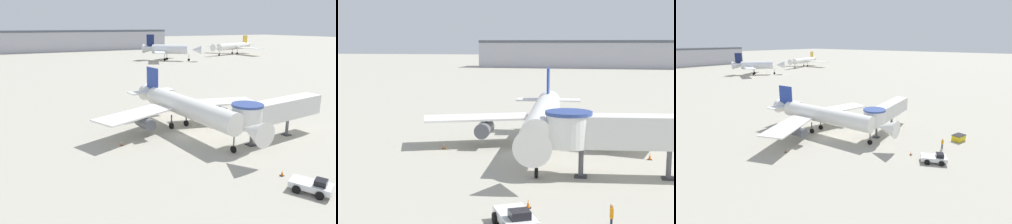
{
  "view_description": "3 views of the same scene",
  "coord_description": "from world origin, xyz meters",
  "views": [
    {
      "loc": [
        -23.33,
        -38.66,
        15.55
      ],
      "look_at": [
        -4.36,
        -2.76,
        4.78
      ],
      "focal_mm": 35.0,
      "sensor_mm": 36.0,
      "label": 1
    },
    {
      "loc": [
        7.1,
        -47.75,
        11.73
      ],
      "look_at": [
        -3.02,
        3.02,
        4.01
      ],
      "focal_mm": 50.0,
      "sensor_mm": 36.0,
      "label": 2
    },
    {
      "loc": [
        -34.93,
        -31.92,
        17.95
      ],
      "look_at": [
        4.61,
        -0.41,
        4.11
      ],
      "focal_mm": 28.0,
      "sensor_mm": 36.0,
      "label": 3
    }
  ],
  "objects": [
    {
      "name": "ground_plane",
      "position": [
        0.0,
        0.0,
        0.0
      ],
      "size": [
        800.0,
        800.0,
        0.0
      ],
      "primitive_type": "plane",
      "color": "#A8A393"
    },
    {
      "name": "main_airplane",
      "position": [
        1.31,
        2.28,
        3.62
      ],
      "size": [
        28.23,
        28.65,
        8.49
      ],
      "rotation": [
        0.0,
        0.0,
        0.06
      ],
      "color": "white",
      "rests_on": "ground_plane"
    },
    {
      "name": "jet_bridge",
      "position": [
        9.56,
        -6.97,
        4.17
      ],
      "size": [
        16.56,
        4.93,
        5.84
      ],
      "rotation": [
        0.0,
        0.0,
        0.11
      ],
      "color": "silver",
      "rests_on": "ground_plane"
    },
    {
      "name": "pushback_tug_white",
      "position": [
        2.2,
        -19.91,
        0.71
      ],
      "size": [
        3.55,
        4.31,
        1.51
      ],
      "rotation": [
        0.0,
        0.0,
        0.47
      ],
      "color": "silver",
      "rests_on": "ground_plane"
    },
    {
      "name": "service_container_yellow",
      "position": [
        13.88,
        -20.2,
        0.57
      ],
      "size": [
        2.71,
        2.19,
        1.12
      ],
      "rotation": [
        0.0,
        0.0,
        -0.25
      ],
      "color": "yellow",
      "rests_on": "ground_plane"
    },
    {
      "name": "traffic_cone_near_nose",
      "position": [
        2.4,
        -16.03,
        0.31
      ],
      "size": [
        0.39,
        0.39,
        0.66
      ],
      "color": "black",
      "rests_on": "ground_plane"
    },
    {
      "name": "traffic_cone_port_wing",
      "position": [
        -9.59,
        0.64,
        0.31
      ],
      "size": [
        0.39,
        0.39,
        0.65
      ],
      "color": "black",
      "rests_on": "ground_plane"
    },
    {
      "name": "traffic_cone_starboard_wing",
      "position": [
        12.38,
        0.15,
        0.33
      ],
      "size": [
        0.42,
        0.42,
        0.69
      ],
      "color": "black",
      "rests_on": "ground_plane"
    },
    {
      "name": "ground_crew_marshaller",
      "position": [
        8.12,
        -19.11,
        1.03
      ],
      "size": [
        0.24,
        0.36,
        1.79
      ],
      "rotation": [
        0.0,
        0.0,
        1.66
      ],
      "color": "#1E2338",
      "rests_on": "ground_plane"
    },
    {
      "name": "background_jet_navy_tail",
      "position": [
        47.66,
        94.53,
        5.04
      ],
      "size": [
        24.42,
        24.55,
        11.53
      ],
      "rotation": [
        0.0,
        0.0,
        0.83
      ],
      "color": "silver",
      "rests_on": "ground_plane"
    },
    {
      "name": "background_jet_gold_tail",
      "position": [
        94.11,
        107.04,
        4.39
      ],
      "size": [
        33.43,
        33.97,
        9.97
      ],
      "rotation": [
        0.0,
        0.0,
        -1.25
      ],
      "color": "white",
      "rests_on": "ground_plane"
    }
  ]
}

